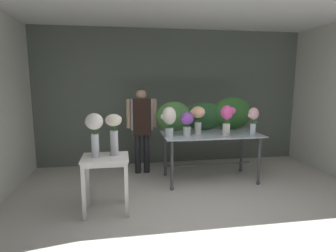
{
  "coord_description": "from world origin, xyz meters",
  "views": [
    {
      "loc": [
        -1.09,
        -2.86,
        1.82
      ],
      "look_at": [
        -0.39,
        1.38,
        1.12
      ],
      "focal_mm": 29.71,
      "sensor_mm": 36.0,
      "label": 1
    }
  ],
  "objects_px": {
    "display_table_glass": "(210,141)",
    "vase_ivory_stock": "(169,119)",
    "vase_cream_lisianthus_tall": "(114,130)",
    "florist": "(142,122)",
    "vase_fuchsia_dahlias": "(227,117)",
    "vase_violet_carnations": "(186,122)",
    "vase_white_roses_tall": "(94,129)",
    "vase_peach_tulips": "(198,116)",
    "vase_blush_lilies": "(253,118)",
    "side_table_white": "(106,166)"
  },
  "relations": [
    {
      "from": "side_table_white",
      "to": "vase_white_roses_tall",
      "type": "relative_size",
      "value": 1.33
    },
    {
      "from": "vase_peach_tulips",
      "to": "vase_cream_lisianthus_tall",
      "type": "height_order",
      "value": "vase_peach_tulips"
    },
    {
      "from": "vase_ivory_stock",
      "to": "vase_cream_lisianthus_tall",
      "type": "bearing_deg",
      "value": -141.31
    },
    {
      "from": "display_table_glass",
      "to": "vase_violet_carnations",
      "type": "height_order",
      "value": "vase_violet_carnations"
    },
    {
      "from": "vase_peach_tulips",
      "to": "vase_white_roses_tall",
      "type": "xyz_separation_m",
      "value": [
        -1.7,
        -0.97,
        -0.01
      ]
    },
    {
      "from": "vase_fuchsia_dahlias",
      "to": "vase_cream_lisianthus_tall",
      "type": "distance_m",
      "value": 2.03
    },
    {
      "from": "vase_fuchsia_dahlias",
      "to": "vase_blush_lilies",
      "type": "bearing_deg",
      "value": -7.08
    },
    {
      "from": "vase_fuchsia_dahlias",
      "to": "vase_ivory_stock",
      "type": "bearing_deg",
      "value": 179.89
    },
    {
      "from": "vase_peach_tulips",
      "to": "vase_blush_lilies",
      "type": "distance_m",
      "value": 0.96
    },
    {
      "from": "display_table_glass",
      "to": "side_table_white",
      "type": "distance_m",
      "value": 2.06
    },
    {
      "from": "vase_ivory_stock",
      "to": "vase_cream_lisianthus_tall",
      "type": "distance_m",
      "value": 1.14
    },
    {
      "from": "vase_fuchsia_dahlias",
      "to": "vase_peach_tulips",
      "type": "bearing_deg",
      "value": 155.74
    },
    {
      "from": "florist",
      "to": "vase_fuchsia_dahlias",
      "type": "xyz_separation_m",
      "value": [
        1.42,
        -0.83,
        0.16
      ]
    },
    {
      "from": "vase_fuchsia_dahlias",
      "to": "vase_violet_carnations",
      "type": "distance_m",
      "value": 0.71
    },
    {
      "from": "florist",
      "to": "vase_peach_tulips",
      "type": "bearing_deg",
      "value": -33.1
    },
    {
      "from": "florist",
      "to": "vase_ivory_stock",
      "type": "relative_size",
      "value": 3.25
    },
    {
      "from": "vase_peach_tulips",
      "to": "vase_cream_lisianthus_tall",
      "type": "distance_m",
      "value": 1.71
    },
    {
      "from": "vase_ivory_stock",
      "to": "vase_blush_lilies",
      "type": "height_order",
      "value": "vase_ivory_stock"
    },
    {
      "from": "florist",
      "to": "vase_blush_lilies",
      "type": "distance_m",
      "value": 2.08
    },
    {
      "from": "vase_white_roses_tall",
      "to": "vase_cream_lisianthus_tall",
      "type": "distance_m",
      "value": 0.26
    },
    {
      "from": "side_table_white",
      "to": "florist",
      "type": "bearing_deg",
      "value": 68.89
    },
    {
      "from": "display_table_glass",
      "to": "vase_peach_tulips",
      "type": "bearing_deg",
      "value": -179.83
    },
    {
      "from": "display_table_glass",
      "to": "vase_ivory_stock",
      "type": "height_order",
      "value": "vase_ivory_stock"
    },
    {
      "from": "vase_ivory_stock",
      "to": "vase_violet_carnations",
      "type": "xyz_separation_m",
      "value": [
        0.31,
        0.07,
        -0.06
      ]
    },
    {
      "from": "vase_peach_tulips",
      "to": "vase_white_roses_tall",
      "type": "relative_size",
      "value": 0.83
    },
    {
      "from": "vase_blush_lilies",
      "to": "vase_cream_lisianthus_tall",
      "type": "height_order",
      "value": "vase_cream_lisianthus_tall"
    },
    {
      "from": "side_table_white",
      "to": "vase_violet_carnations",
      "type": "relative_size",
      "value": 1.95
    },
    {
      "from": "vase_fuchsia_dahlias",
      "to": "vase_ivory_stock",
      "type": "height_order",
      "value": "vase_fuchsia_dahlias"
    },
    {
      "from": "florist",
      "to": "display_table_glass",
      "type": "bearing_deg",
      "value": -27.39
    },
    {
      "from": "vase_white_roses_tall",
      "to": "vase_cream_lisianthus_tall",
      "type": "relative_size",
      "value": 1.04
    },
    {
      "from": "display_table_glass",
      "to": "vase_peach_tulips",
      "type": "xyz_separation_m",
      "value": [
        -0.24,
        -0.0,
        0.46
      ]
    },
    {
      "from": "vase_white_roses_tall",
      "to": "vase_ivory_stock",
      "type": "bearing_deg",
      "value": 33.69
    },
    {
      "from": "vase_fuchsia_dahlias",
      "to": "vase_white_roses_tall",
      "type": "relative_size",
      "value": 0.87
    },
    {
      "from": "vase_ivory_stock",
      "to": "vase_white_roses_tall",
      "type": "bearing_deg",
      "value": -146.31
    },
    {
      "from": "vase_peach_tulips",
      "to": "vase_blush_lilies",
      "type": "bearing_deg",
      "value": -16.14
    },
    {
      "from": "florist",
      "to": "vase_white_roses_tall",
      "type": "height_order",
      "value": "florist"
    },
    {
      "from": "side_table_white",
      "to": "vase_peach_tulips",
      "type": "xyz_separation_m",
      "value": [
        1.57,
        0.97,
        0.53
      ]
    },
    {
      "from": "florist",
      "to": "side_table_white",
      "type": "bearing_deg",
      "value": -111.11
    },
    {
      "from": "vase_violet_carnations",
      "to": "vase_white_roses_tall",
      "type": "relative_size",
      "value": 0.68
    },
    {
      "from": "vase_ivory_stock",
      "to": "vase_cream_lisianthus_tall",
      "type": "height_order",
      "value": "vase_ivory_stock"
    },
    {
      "from": "florist",
      "to": "vase_fuchsia_dahlias",
      "type": "bearing_deg",
      "value": -30.36
    },
    {
      "from": "vase_violet_carnations",
      "to": "vase_blush_lilies",
      "type": "bearing_deg",
      "value": -6.24
    },
    {
      "from": "display_table_glass",
      "to": "side_table_white",
      "type": "relative_size",
      "value": 2.2
    },
    {
      "from": "vase_peach_tulips",
      "to": "vase_ivory_stock",
      "type": "height_order",
      "value": "vase_ivory_stock"
    },
    {
      "from": "display_table_glass",
      "to": "vase_fuchsia_dahlias",
      "type": "distance_m",
      "value": 0.55
    },
    {
      "from": "display_table_glass",
      "to": "vase_violet_carnations",
      "type": "xyz_separation_m",
      "value": [
        -0.48,
        -0.14,
        0.38
      ]
    },
    {
      "from": "vase_cream_lisianthus_tall",
      "to": "vase_ivory_stock",
      "type": "bearing_deg",
      "value": 38.69
    },
    {
      "from": "vase_peach_tulips",
      "to": "vase_ivory_stock",
      "type": "xyz_separation_m",
      "value": [
        -0.55,
        -0.21,
        -0.01
      ]
    },
    {
      "from": "vase_ivory_stock",
      "to": "vase_white_roses_tall",
      "type": "relative_size",
      "value": 0.86
    },
    {
      "from": "vase_violet_carnations",
      "to": "vase_white_roses_tall",
      "type": "distance_m",
      "value": 1.68
    }
  ]
}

